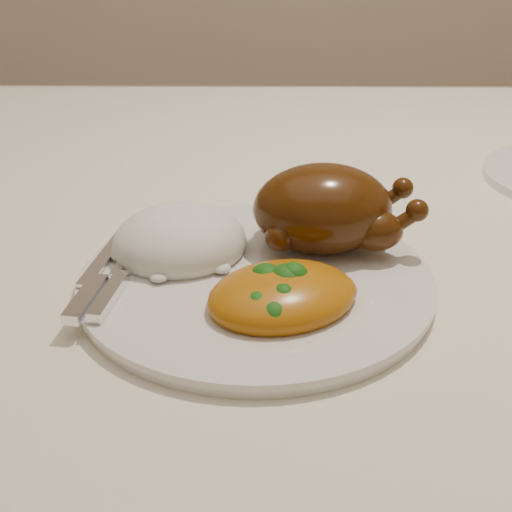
{
  "coord_description": "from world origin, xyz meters",
  "views": [
    {
      "loc": [
        -0.07,
        -0.76,
        1.09
      ],
      "look_at": [
        -0.07,
        -0.21,
        0.8
      ],
      "focal_mm": 50.0,
      "sensor_mm": 36.0,
      "label": 1
    }
  ],
  "objects": [
    {
      "name": "dinner_plate",
      "position": [
        -0.07,
        -0.21,
        0.77
      ],
      "size": [
        0.31,
        0.31,
        0.01
      ],
      "primitive_type": "cylinder",
      "rotation": [
        0.0,
        0.0,
        0.02
      ],
      "color": "silver",
      "rests_on": "tablecloth"
    },
    {
      "name": "rice_mound",
      "position": [
        -0.14,
        -0.17,
        0.79
      ],
      "size": [
        0.15,
        0.15,
        0.07
      ],
      "rotation": [
        0.0,
        0.0,
        0.29
      ],
      "color": "white",
      "rests_on": "dinner_plate"
    },
    {
      "name": "dining_table",
      "position": [
        0.0,
        0.0,
        0.67
      ],
      "size": [
        1.6,
        0.9,
        0.76
      ],
      "color": "brown",
      "rests_on": "floor"
    },
    {
      "name": "mac_and_cheese",
      "position": [
        -0.05,
        -0.26,
        0.79
      ],
      "size": [
        0.16,
        0.14,
        0.05
      ],
      "rotation": [
        0.0,
        0.0,
        0.42
      ],
      "color": "#C1680C",
      "rests_on": "dinner_plate"
    },
    {
      "name": "tablecloth",
      "position": [
        0.0,
        0.0,
        0.74
      ],
      "size": [
        1.73,
        1.03,
        0.18
      ],
      "color": "white",
      "rests_on": "dining_table"
    },
    {
      "name": "roast_chicken",
      "position": [
        -0.01,
        -0.15,
        0.82
      ],
      "size": [
        0.16,
        0.11,
        0.08
      ],
      "rotation": [
        0.0,
        0.0,
        0.07
      ],
      "color": "#4C2508",
      "rests_on": "dinner_plate"
    },
    {
      "name": "cutlery",
      "position": [
        -0.2,
        -0.23,
        0.79
      ],
      "size": [
        0.04,
        0.17,
        0.01
      ],
      "rotation": [
        0.0,
        0.0,
        -0.15
      ],
      "color": "silver",
      "rests_on": "dinner_plate"
    }
  ]
}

